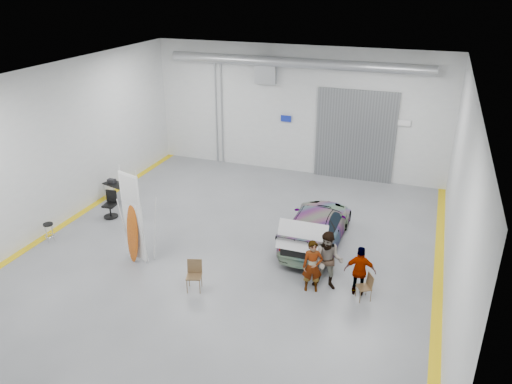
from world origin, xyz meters
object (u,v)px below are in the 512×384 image
(surfboard_display, at_px, (134,225))
(shop_stool, at_px, (49,233))
(person_b, at_px, (328,261))
(person_c, at_px, (360,271))
(person_a, at_px, (312,266))
(sedan_car, at_px, (316,225))
(folding_chair_near, at_px, (195,281))
(work_table, at_px, (115,184))
(folding_chair_far, at_px, (363,292))
(office_chair, at_px, (111,206))

(surfboard_display, bearing_deg, shop_stool, -164.06)
(person_b, distance_m, person_c, 0.98)
(person_a, distance_m, person_c, 1.41)
(sedan_car, relative_size, surfboard_display, 1.41)
(folding_chair_near, height_order, shop_stool, folding_chair_near)
(person_a, bearing_deg, sedan_car, 84.44)
(work_table, bearing_deg, person_c, -17.48)
(sedan_car, distance_m, shop_stool, 9.58)
(shop_stool, bearing_deg, person_c, 2.71)
(surfboard_display, xyz_separation_m, folding_chair_far, (7.46, 0.40, -1.10))
(person_a, height_order, shop_stool, person_a)
(surfboard_display, distance_m, work_table, 5.44)
(person_b, relative_size, shop_stool, 2.66)
(person_c, distance_m, folding_chair_far, 0.62)
(work_table, relative_size, office_chair, 1.17)
(surfboard_display, relative_size, shop_stool, 4.67)
(sedan_car, bearing_deg, folding_chair_far, 126.58)
(person_a, bearing_deg, surfboard_display, 166.80)
(sedan_car, height_order, shop_stool, sedan_car)
(folding_chair_near, bearing_deg, person_a, 2.13)
(person_c, relative_size, surfboard_display, 0.48)
(person_c, distance_m, work_table, 11.39)
(person_b, distance_m, folding_chair_far, 1.36)
(folding_chair_far, relative_size, shop_stool, 1.14)
(folding_chair_near, bearing_deg, person_c, -0.14)
(shop_stool, bearing_deg, office_chair, 69.79)
(sedan_car, height_order, surfboard_display, surfboard_display)
(person_b, height_order, surfboard_display, surfboard_display)
(folding_chair_far, height_order, shop_stool, folding_chair_far)
(surfboard_display, xyz_separation_m, shop_stool, (-3.71, 0.10, -1.00))
(person_c, height_order, folding_chair_far, person_c)
(person_c, relative_size, folding_chair_far, 1.96)
(shop_stool, distance_m, work_table, 3.96)
(sedan_car, xyz_separation_m, folding_chair_near, (-2.80, -4.12, -0.39))
(folding_chair_far, bearing_deg, sedan_car, -174.60)
(person_a, relative_size, shop_stool, 2.35)
(folding_chair_near, xyz_separation_m, shop_stool, (-6.24, 0.95, 0.06))
(surfboard_display, bearing_deg, folding_chair_near, -1.08)
(sedan_car, xyz_separation_m, shop_stool, (-9.04, -3.17, -0.33))
(folding_chair_far, xyz_separation_m, shop_stool, (-11.16, -0.30, 0.10))
(person_a, xyz_separation_m, folding_chair_far, (1.56, 0.06, -0.58))
(sedan_car, relative_size, shop_stool, 6.57)
(sedan_car, height_order, office_chair, sedan_car)
(folding_chair_near, bearing_deg, folding_chair_far, -3.07)
(person_a, height_order, work_table, person_a)
(shop_stool, height_order, work_table, work_table)
(person_b, relative_size, surfboard_display, 0.57)
(person_c, bearing_deg, person_a, 4.64)
(person_b, distance_m, folding_chair_near, 4.11)
(folding_chair_near, height_order, work_table, folding_chair_near)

